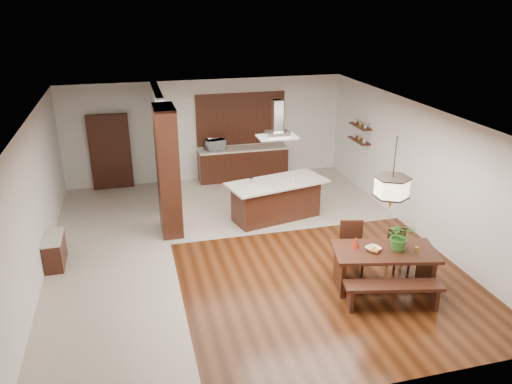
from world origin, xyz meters
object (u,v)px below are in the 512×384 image
object	(u,v)px
hallway_console	(55,251)
fruit_bowl	(373,249)
range_hood	(277,119)
microwave	(215,145)
kitchen_island	(276,199)
dining_chair_left	(352,248)
pendant_lantern	(393,173)
foliage_plant	(400,236)
dining_chair_right	(399,251)
dining_table	(384,260)
dining_bench	(393,296)
island_cup	(293,180)

from	to	relation	value
hallway_console	fruit_bowl	xyz separation A→B (m)	(5.74, -2.35, 0.49)
range_hood	microwave	bearing A→B (deg)	107.36
kitchen_island	dining_chair_left	bearing A→B (deg)	-88.71
microwave	range_hood	bearing A→B (deg)	-87.85
microwave	dining_chair_left	bearing A→B (deg)	-89.39
dining_chair_left	fruit_bowl	world-z (taller)	dining_chair_left
pendant_lantern	foliage_plant	distance (m)	1.23
dining_chair_right	range_hood	xyz separation A→B (m)	(-1.60, 2.99, 2.04)
dining_table	microwave	size ratio (longest dim) A/B	3.75
fruit_bowl	microwave	distance (m)	6.62
hallway_console	dining_bench	world-z (taller)	hallway_console
dining_chair_right	fruit_bowl	distance (m)	0.97
dining_chair_right	hallway_console	bearing A→B (deg)	167.34
foliage_plant	microwave	xyz separation A→B (m)	(-2.20, 6.47, 0.06)
range_hood	dining_chair_right	bearing A→B (deg)	-61.78
dining_chair_right	fruit_bowl	size ratio (longest dim) A/B	3.26
fruit_bowl	island_cup	distance (m)	3.30
dining_table	range_hood	size ratio (longest dim) A/B	2.23
dining_chair_left	fruit_bowl	bearing A→B (deg)	-66.04
pendant_lantern	foliage_plant	bearing A→B (deg)	-10.57
dining_bench	range_hood	size ratio (longest dim) A/B	1.87
pendant_lantern	range_hood	distance (m)	3.59
foliage_plant	microwave	distance (m)	6.83
microwave	fruit_bowl	bearing A→B (deg)	-89.98
dining_bench	foliage_plant	world-z (taller)	foliage_plant
dining_chair_left	fruit_bowl	distance (m)	0.69
dining_table	dining_bench	world-z (taller)	dining_table
dining_bench	kitchen_island	bearing A→B (deg)	102.12
dining_chair_left	range_hood	size ratio (longest dim) A/B	1.13
dining_bench	fruit_bowl	bearing A→B (deg)	95.93
dining_bench	dining_table	bearing A→B (deg)	77.13
dining_table	microwave	xyz separation A→B (m)	(-1.96, 6.42, 0.53)
island_cup	dining_table	bearing A→B (deg)	-78.83
dining_chair_right	island_cup	world-z (taller)	island_cup
pendant_lantern	island_cup	xyz separation A→B (m)	(-0.65, 3.30, -1.23)
dining_chair_left	dining_chair_right	size ratio (longest dim) A/B	1.19
pendant_lantern	microwave	distance (m)	6.81
foliage_plant	fruit_bowl	distance (m)	0.53
island_cup	dining_chair_right	bearing A→B (deg)	-66.69
dining_chair_right	range_hood	distance (m)	3.96
dining_table	dining_chair_right	xyz separation A→B (m)	(0.58, 0.45, -0.14)
hallway_console	microwave	xyz separation A→B (m)	(4.00, 4.03, 0.78)
dining_table	kitchen_island	world-z (taller)	kitchen_island
hallway_console	dining_chair_left	xyz separation A→B (m)	(5.64, -1.73, 0.19)
dining_chair_right	kitchen_island	bearing A→B (deg)	122.13
foliage_plant	range_hood	world-z (taller)	range_hood
dining_chair_left	dining_chair_right	distance (m)	0.93
dining_table	island_cup	size ratio (longest dim) A/B	17.69
hallway_console	kitchen_island	bearing A→B (deg)	11.93
range_hood	island_cup	size ratio (longest dim) A/B	7.92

